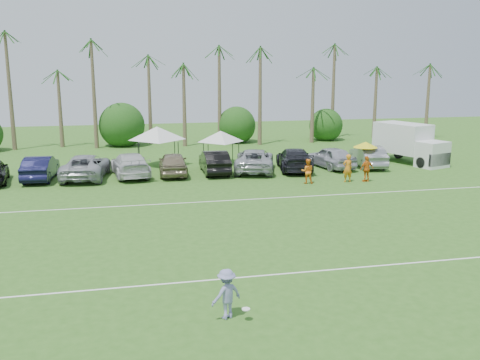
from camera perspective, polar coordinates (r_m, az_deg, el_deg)
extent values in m
plane|color=#305F1C|center=(19.67, 6.24, -12.08)|extent=(120.00, 120.00, 0.00)
cube|color=white|center=(21.41, 4.52, -9.96)|extent=(80.00, 0.10, 0.01)
cube|color=white|center=(32.53, -1.60, -2.22)|extent=(80.00, 0.10, 0.01)
cone|color=brown|center=(56.21, -23.98, 7.43)|extent=(0.44, 0.44, 9.00)
cone|color=brown|center=(55.40, -18.91, 8.28)|extent=(0.44, 0.44, 10.00)
cone|color=brown|center=(55.08, -14.76, 9.03)|extent=(0.44, 0.44, 11.00)
cone|color=brown|center=(55.16, -10.49, 7.67)|extent=(0.44, 0.44, 8.00)
cone|color=brown|center=(55.40, -6.33, 8.33)|extent=(0.44, 0.44, 9.00)
cone|color=brown|center=(55.94, -2.21, 8.94)|extent=(0.44, 0.44, 10.00)
cone|color=brown|center=(56.75, 1.82, 9.50)|extent=(0.44, 0.44, 11.00)
cone|color=brown|center=(58.26, 6.63, 8.01)|extent=(0.44, 0.44, 8.00)
cone|color=brown|center=(60.03, 11.21, 8.46)|extent=(0.44, 0.44, 9.00)
cone|color=brown|center=(62.16, 15.51, 8.83)|extent=(0.44, 0.44, 10.00)
cone|color=brown|center=(64.10, 18.74, 9.17)|extent=(0.44, 0.44, 11.00)
cylinder|color=brown|center=(56.45, -12.43, 4.31)|extent=(0.30, 0.30, 1.40)
sphere|color=#164312|center=(56.32, -12.48, 5.42)|extent=(4.00, 4.00, 4.00)
cylinder|color=brown|center=(57.69, -0.39, 4.76)|extent=(0.30, 0.30, 1.40)
sphere|color=#164312|center=(57.56, -0.39, 5.84)|extent=(4.00, 4.00, 4.00)
cylinder|color=brown|center=(60.54, 8.94, 4.96)|extent=(0.30, 0.30, 1.40)
sphere|color=#164312|center=(60.41, 8.98, 5.99)|extent=(4.00, 4.00, 4.00)
imported|color=orange|center=(38.36, 11.40, 1.25)|extent=(0.76, 0.53, 1.98)
imported|color=orange|center=(37.43, 7.20, 0.94)|extent=(1.00, 0.88, 1.73)
imported|color=orange|center=(38.74, 13.36, 1.16)|extent=(1.13, 0.60, 1.84)
cube|color=silver|center=(47.72, 16.94, 4.32)|extent=(3.86, 5.14, 2.48)
cube|color=silver|center=(45.84, 19.83, 2.58)|extent=(2.75, 2.45, 2.09)
cube|color=black|center=(45.44, 20.53, 2.07)|extent=(2.25, 1.04, 0.99)
cube|color=#E5590C|center=(48.71, 17.88, 3.88)|extent=(0.55, 1.51, 0.89)
cylinder|color=black|center=(45.29, 18.80, 1.78)|extent=(0.58, 0.94, 0.89)
cylinder|color=black|center=(46.83, 20.35, 1.99)|extent=(0.58, 0.94, 0.89)
cylinder|color=black|center=(48.00, 14.97, 2.56)|extent=(0.58, 0.94, 0.89)
cylinder|color=black|center=(49.46, 16.56, 2.74)|extent=(0.58, 0.94, 0.89)
cylinder|color=black|center=(42.58, -10.68, 2.46)|extent=(0.06, 0.06, 2.17)
cylinder|color=black|center=(42.77, -6.59, 2.63)|extent=(0.06, 0.06, 2.17)
cylinder|color=black|center=(45.59, -10.81, 3.08)|extent=(0.06, 0.06, 2.17)
cylinder|color=black|center=(45.77, -6.98, 3.24)|extent=(0.06, 0.06, 2.17)
pyramid|color=silver|center=(43.86, -8.86, 5.66)|extent=(4.68, 4.68, 1.08)
cylinder|color=black|center=(43.51, -3.41, 2.63)|extent=(0.06, 0.06, 1.83)
cylinder|color=black|center=(43.97, -0.13, 2.75)|extent=(0.06, 0.06, 1.83)
cylinder|color=black|center=(45.99, -3.91, 3.13)|extent=(0.06, 0.06, 1.83)
cylinder|color=black|center=(46.43, -0.80, 3.24)|extent=(0.06, 0.06, 1.83)
pyramid|color=silver|center=(44.71, -2.08, 5.26)|extent=(3.95, 3.95, 0.92)
cylinder|color=black|center=(43.35, 13.18, 2.40)|extent=(0.05, 0.05, 1.98)
cone|color=yellow|center=(43.20, 13.25, 3.70)|extent=(1.98, 1.98, 0.45)
imported|color=#7F81B4|center=(17.59, -1.45, -12.05)|extent=(1.24, 1.00, 1.67)
cylinder|color=white|center=(17.58, 0.64, -13.60)|extent=(0.27, 0.27, 0.03)
imported|color=black|center=(40.98, -20.52, 1.23)|extent=(2.13, 5.38, 1.74)
imported|color=#9A9BA2|center=(40.52, -16.12, 1.41)|extent=(3.61, 6.56, 1.74)
imported|color=silver|center=(40.50, -11.65, 1.63)|extent=(3.17, 6.25, 1.74)
imported|color=#7E7056|center=(40.39, -7.15, 1.76)|extent=(2.33, 5.21, 1.74)
imported|color=black|center=(40.86, -2.74, 1.96)|extent=(1.94, 5.32, 1.74)
imported|color=#A2A4AA|center=(41.55, 1.55, 2.14)|extent=(4.46, 6.81, 1.74)
imported|color=black|center=(42.19, 5.81, 2.23)|extent=(3.49, 6.34, 1.74)
imported|color=#A7A8B3|center=(43.49, 9.68, 2.41)|extent=(2.93, 5.39, 1.74)
imported|color=gray|center=(44.68, 13.49, 2.51)|extent=(2.65, 5.51, 1.74)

